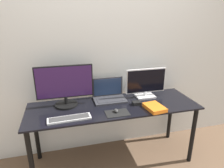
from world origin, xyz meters
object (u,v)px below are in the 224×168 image
(laptop, at_px, (109,94))
(monitor_left, at_px, (65,86))
(book, at_px, (155,107))
(mouse, at_px, (116,111))
(power_brick, at_px, (136,103))
(keyboard, at_px, (69,118))
(monitor_right, at_px, (146,83))

(laptop, bearing_deg, monitor_left, -174.65)
(monitor_left, xyz_separation_m, book, (0.90, -0.33, -0.21))
(mouse, relative_size, power_brick, 0.73)
(monitor_left, relative_size, power_brick, 6.73)
(power_brick, bearing_deg, book, -46.10)
(monitor_left, height_order, laptop, monitor_left)
(laptop, relative_size, book, 1.46)
(monitor_left, xyz_separation_m, keyboard, (0.01, -0.32, -0.22))
(monitor_left, relative_size, book, 2.38)
(monitor_left, height_order, power_brick, monitor_left)
(monitor_left, relative_size, monitor_right, 1.23)
(laptop, xyz_separation_m, keyboard, (-0.48, -0.37, -0.05))
(keyboard, xyz_separation_m, book, (0.89, -0.01, 0.01))
(monitor_left, distance_m, mouse, 0.61)
(mouse, relative_size, book, 0.26)
(monitor_right, height_order, power_brick, monitor_right)
(keyboard, bearing_deg, monitor_left, 92.52)
(keyboard, bearing_deg, laptop, 37.47)
(monitor_left, bearing_deg, keyboard, -87.48)
(laptop, xyz_separation_m, book, (0.41, -0.38, -0.04))
(keyboard, height_order, power_brick, power_brick)
(laptop, relative_size, keyboard, 0.88)
(monitor_left, bearing_deg, power_brick, -13.39)
(laptop, bearing_deg, book, -43.02)
(monitor_right, xyz_separation_m, power_brick, (-0.18, -0.18, -0.16))
(mouse, bearing_deg, laptop, 88.29)
(power_brick, bearing_deg, monitor_left, 166.61)
(monitor_left, distance_m, keyboard, 0.39)
(keyboard, distance_m, book, 0.89)
(mouse, xyz_separation_m, book, (0.42, -0.03, -0.00))
(monitor_left, bearing_deg, book, -20.18)
(monitor_left, bearing_deg, monitor_right, 0.01)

